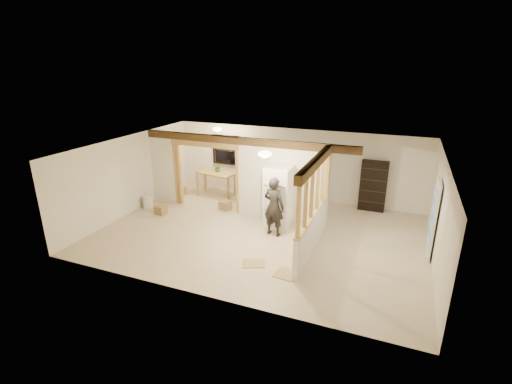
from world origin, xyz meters
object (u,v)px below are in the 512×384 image
at_px(woman, 274,207).
at_px(work_table, 216,184).
at_px(refrigerator, 278,196).
at_px(shop_vac, 169,189).
at_px(bookshelf, 373,186).

bearing_deg(woman, work_table, -27.29).
height_order(refrigerator, shop_vac, refrigerator).
xyz_separation_m(woman, work_table, (-3.06, 2.36, -0.42)).
distance_m(work_table, shop_vac, 1.73).
bearing_deg(woman, shop_vac, -7.90).
distance_m(refrigerator, work_table, 3.43).
bearing_deg(woman, bookshelf, -118.65).
distance_m(work_table, bookshelf, 5.50).
relative_size(work_table, shop_vac, 2.35).
height_order(shop_vac, bookshelf, bookshelf).
xyz_separation_m(refrigerator, shop_vac, (-4.46, 0.81, -0.62)).
xyz_separation_m(work_table, bookshelf, (5.46, 0.60, 0.41)).
relative_size(refrigerator, shop_vac, 3.12).
relative_size(refrigerator, woman, 1.07).
xyz_separation_m(shop_vac, bookshelf, (6.96, 1.45, 0.55)).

